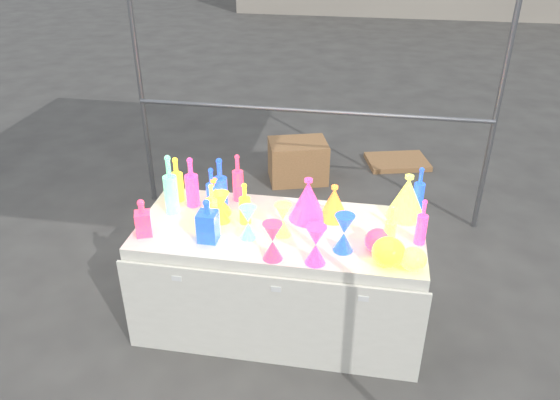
% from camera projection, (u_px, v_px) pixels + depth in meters
% --- Properties ---
extents(ground, '(80.00, 80.00, 0.00)m').
position_uv_depth(ground, '(280.00, 319.00, 3.81)').
color(ground, '#5E5C57').
rests_on(ground, ground).
extents(display_table, '(1.84, 0.83, 0.75)m').
position_uv_depth(display_table, '(280.00, 276.00, 3.62)').
color(display_table, white).
rests_on(display_table, ground).
extents(cardboard_box_closed, '(0.67, 0.57, 0.42)m').
position_uv_depth(cardboard_box_closed, '(298.00, 161.00, 5.58)').
color(cardboard_box_closed, '#B48051').
rests_on(cardboard_box_closed, ground).
extents(cardboard_box_flat, '(0.74, 0.61, 0.06)m').
position_uv_depth(cardboard_box_flat, '(397.00, 162.00, 5.99)').
color(cardboard_box_flat, '#B48051').
rests_on(cardboard_box_flat, ground).
extents(bottle_0, '(0.08, 0.08, 0.32)m').
position_uv_depth(bottle_0, '(177.00, 179.00, 3.68)').
color(bottle_0, '#E04815').
rests_on(bottle_0, display_table).
extents(bottle_1, '(0.09, 0.09, 0.38)m').
position_uv_depth(bottle_1, '(220.00, 185.00, 3.53)').
color(bottle_1, '#167D46').
rests_on(bottle_1, display_table).
extents(bottle_2, '(0.08, 0.08, 0.34)m').
position_uv_depth(bottle_2, '(238.00, 178.00, 3.68)').
color(bottle_2, '#F9511A').
rests_on(bottle_2, display_table).
extents(bottle_3, '(0.11, 0.11, 0.35)m').
position_uv_depth(bottle_3, '(192.00, 182.00, 3.61)').
color(bottle_3, '#1A4E9D').
rests_on(bottle_3, display_table).
extents(bottle_4, '(0.08, 0.08, 0.29)m').
position_uv_depth(bottle_4, '(212.00, 205.00, 3.40)').
color(bottle_4, '#146A7D').
rests_on(bottle_4, display_table).
extents(bottle_5, '(0.12, 0.12, 0.41)m').
position_uv_depth(bottle_5, '(170.00, 185.00, 3.51)').
color(bottle_5, '#A92168').
rests_on(bottle_5, display_table).
extents(bottle_6, '(0.08, 0.08, 0.28)m').
position_uv_depth(bottle_6, '(245.00, 203.00, 3.43)').
color(bottle_6, '#E04815').
rests_on(bottle_6, display_table).
extents(bottle_7, '(0.09, 0.09, 0.32)m').
position_uv_depth(bottle_7, '(212.00, 190.00, 3.54)').
color(bottle_7, '#167D46').
rests_on(bottle_7, display_table).
extents(decanter_0, '(0.11, 0.11, 0.25)m').
position_uv_depth(decanter_0, '(209.00, 216.00, 3.33)').
color(decanter_0, '#E04815').
rests_on(decanter_0, display_table).
extents(decanter_1, '(0.12, 0.12, 0.24)m').
position_uv_depth(decanter_1, '(143.00, 217.00, 3.32)').
color(decanter_1, '#F9511A').
rests_on(decanter_1, display_table).
extents(decanter_2, '(0.12, 0.12, 0.28)m').
position_uv_depth(decanter_2, '(208.00, 220.00, 3.25)').
color(decanter_2, '#167D46').
rests_on(decanter_2, display_table).
extents(hourglass_0, '(0.15, 0.15, 0.23)m').
position_uv_depth(hourglass_0, '(273.00, 241.00, 3.10)').
color(hourglass_0, '#F9511A').
rests_on(hourglass_0, display_table).
extents(hourglass_1, '(0.14, 0.14, 0.24)m').
position_uv_depth(hourglass_1, '(316.00, 245.00, 3.06)').
color(hourglass_1, '#1A4E9D').
rests_on(hourglass_1, display_table).
extents(hourglass_2, '(0.14, 0.14, 0.21)m').
position_uv_depth(hourglass_2, '(283.00, 220.00, 3.32)').
color(hourglass_2, '#146A7D').
rests_on(hourglass_2, display_table).
extents(hourglass_3, '(0.11, 0.11, 0.21)m').
position_uv_depth(hourglass_3, '(248.00, 223.00, 3.29)').
color(hourglass_3, '#A92168').
rests_on(hourglass_3, display_table).
extents(hourglass_4, '(0.13, 0.13, 0.21)m').
position_uv_depth(hourglass_4, '(222.00, 207.00, 3.46)').
color(hourglass_4, '#E04815').
rests_on(hourglass_4, display_table).
extents(hourglass_5, '(0.16, 0.16, 0.24)m').
position_uv_depth(hourglass_5, '(344.00, 233.00, 3.17)').
color(hourglass_5, '#167D46').
rests_on(hourglass_5, display_table).
extents(globe_0, '(0.22, 0.22, 0.15)m').
position_uv_depth(globe_0, '(389.00, 253.00, 3.06)').
color(globe_0, '#E04815').
rests_on(globe_0, display_table).
extents(globe_1, '(0.16, 0.16, 0.12)m').
position_uv_depth(globe_1, '(413.00, 260.00, 3.03)').
color(globe_1, '#146A7D').
rests_on(globe_1, display_table).
extents(globe_2, '(0.18, 0.18, 0.13)m').
position_uv_depth(globe_2, '(378.00, 242.00, 3.18)').
color(globe_2, '#F9511A').
rests_on(globe_2, display_table).
extents(lampshade_0, '(0.22, 0.22, 0.25)m').
position_uv_depth(lampshade_0, '(215.00, 196.00, 3.55)').
color(lampshade_0, yellow).
rests_on(lampshade_0, display_table).
extents(lampshade_1, '(0.25, 0.25, 0.23)m').
position_uv_depth(lampshade_1, '(334.00, 202.00, 3.49)').
color(lampshade_1, yellow).
rests_on(lampshade_1, display_table).
extents(lampshade_2, '(0.31, 0.31, 0.29)m').
position_uv_depth(lampshade_2, '(308.00, 199.00, 3.47)').
color(lampshade_2, '#1A4E9D').
rests_on(lampshade_2, display_table).
extents(lampshade_3, '(0.29, 0.29, 0.30)m').
position_uv_depth(lampshade_3, '(407.00, 196.00, 3.50)').
color(lampshade_3, '#146A7D').
rests_on(lampshade_3, display_table).
extents(bottle_8, '(0.08, 0.08, 0.32)m').
position_uv_depth(bottle_8, '(419.00, 190.00, 3.55)').
color(bottle_8, '#167D46').
rests_on(bottle_8, display_table).
extents(bottle_10, '(0.09, 0.09, 0.30)m').
position_uv_depth(bottle_10, '(422.00, 222.00, 3.22)').
color(bottle_10, '#1A4E9D').
rests_on(bottle_10, display_table).
extents(bottle_11, '(0.09, 0.09, 0.31)m').
position_uv_depth(bottle_11, '(390.00, 228.00, 3.15)').
color(bottle_11, '#146A7D').
rests_on(bottle_11, display_table).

